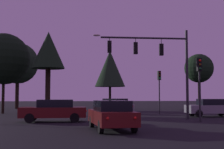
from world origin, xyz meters
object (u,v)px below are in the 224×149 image
(traffic_light_corner_left, at_px, (159,83))
(tree_left_far, at_px, (4,59))
(traffic_signal_mast_arm, at_px, (157,56))
(car_crossing_left, at_px, (210,107))
(tree_center_horizon, at_px, (48,51))
(tree_lot_edge, at_px, (199,69))
(traffic_light_corner_right, at_px, (199,77))
(car_nearside_lane, at_px, (111,114))
(car_crossing_right, at_px, (54,110))
(tree_right_cluster, at_px, (110,69))
(tree_behind_sign, at_px, (18,63))
(car_far_lane, at_px, (114,106))

(traffic_light_corner_left, xyz_separation_m, tree_left_far, (-15.43, 3.29, 2.57))
(traffic_signal_mast_arm, xyz_separation_m, car_crossing_left, (5.41, 2.52, -3.98))
(traffic_signal_mast_arm, distance_m, tree_center_horizon, 11.41)
(traffic_light_corner_left, bearing_deg, tree_lot_edge, 51.64)
(traffic_light_corner_right, xyz_separation_m, car_crossing_left, (3.08, 4.94, -2.30))
(car_nearside_lane, relative_size, car_crossing_right, 1.06)
(car_crossing_right, bearing_deg, tree_right_cluster, 73.12)
(traffic_light_corner_left, xyz_separation_m, car_nearside_lane, (-6.47, -13.18, -2.21))
(car_nearside_lane, bearing_deg, tree_lot_edge, 57.75)
(tree_behind_sign, bearing_deg, tree_lot_edge, -9.08)
(car_crossing_left, relative_size, tree_right_cluster, 0.49)
(traffic_light_corner_left, relative_size, traffic_light_corner_right, 0.97)
(traffic_signal_mast_arm, height_order, traffic_light_corner_left, traffic_signal_mast_arm)
(tree_right_cluster, bearing_deg, traffic_signal_mast_arm, -87.39)
(traffic_signal_mast_arm, height_order, tree_behind_sign, tree_behind_sign)
(tree_center_horizon, bearing_deg, tree_left_far, 150.94)
(tree_right_cluster, bearing_deg, tree_lot_edge, -12.52)
(traffic_light_corner_right, distance_m, tree_center_horizon, 14.98)
(traffic_light_corner_right, height_order, tree_lot_edge, tree_lot_edge)
(traffic_light_corner_right, height_order, tree_left_far, tree_left_far)
(car_crossing_left, relative_size, tree_left_far, 0.50)
(traffic_light_corner_right, bearing_deg, car_crossing_right, 172.31)
(car_crossing_left, xyz_separation_m, car_crossing_right, (-13.01, -3.60, 0.00))
(car_far_lane, relative_size, tree_center_horizon, 0.54)
(traffic_light_corner_left, height_order, car_far_lane, traffic_light_corner_left)
(traffic_light_corner_right, distance_m, car_crossing_left, 6.26)
(car_crossing_right, distance_m, tree_left_far, 13.26)
(traffic_light_corner_left, distance_m, car_crossing_left, 5.69)
(car_nearside_lane, xyz_separation_m, car_far_lane, (2.28, 15.03, -0.00))
(tree_left_far, distance_m, tree_lot_edge, 25.89)
(traffic_light_corner_right, distance_m, tree_left_far, 20.05)
(traffic_light_corner_right, bearing_deg, tree_right_cluster, 98.02)
(traffic_light_corner_right, distance_m, car_nearside_lane, 8.18)
(car_crossing_right, xyz_separation_m, car_far_lane, (5.54, 9.54, -0.00))
(traffic_light_corner_left, height_order, tree_behind_sign, tree_behind_sign)
(car_crossing_right, bearing_deg, traffic_light_corner_right, -7.69)
(tree_left_far, xyz_separation_m, tree_right_cluster, (12.34, 10.94, 0.16))
(car_crossing_right, bearing_deg, traffic_signal_mast_arm, 8.04)
(tree_center_horizon, height_order, tree_lot_edge, tree_center_horizon)
(car_crossing_left, relative_size, tree_lot_edge, 0.53)
(tree_lot_edge, bearing_deg, car_crossing_left, -110.51)
(traffic_light_corner_left, relative_size, tree_lot_edge, 0.55)
(car_nearside_lane, height_order, tree_right_cluster, tree_right_cluster)
(traffic_signal_mast_arm, relative_size, tree_center_horizon, 0.91)
(traffic_signal_mast_arm, xyz_separation_m, traffic_light_corner_left, (2.13, 6.62, -1.77))
(traffic_light_corner_right, xyz_separation_m, tree_center_horizon, (-10.98, 9.74, 3.00))
(traffic_signal_mast_arm, xyz_separation_m, car_nearside_lane, (-4.34, -6.57, -3.98))
(tree_left_far, relative_size, tree_center_horizon, 1.03)
(traffic_light_corner_right, height_order, car_crossing_right, traffic_light_corner_right)
(traffic_signal_mast_arm, distance_m, traffic_light_corner_right, 3.75)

